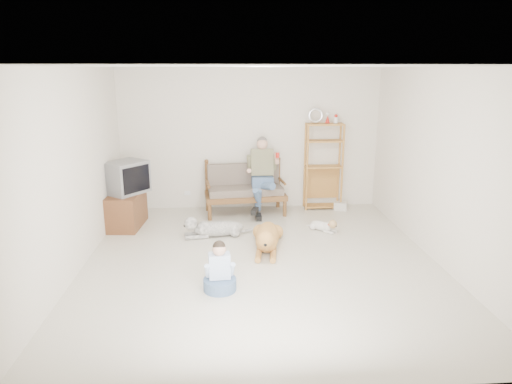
{
  "coord_description": "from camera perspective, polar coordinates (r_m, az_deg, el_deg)",
  "views": [
    {
      "loc": [
        -0.48,
        -6.03,
        2.66
      ],
      "look_at": [
        -0.01,
        1.0,
        0.77
      ],
      "focal_mm": 32.0,
      "sensor_mm": 36.0,
      "label": 1
    }
  ],
  "objects": [
    {
      "name": "tv_stand",
      "position": [
        8.25,
        -15.91,
        -2.18
      ],
      "size": [
        0.58,
        0.94,
        0.6
      ],
      "rotation": [
        0.0,
        0.0,
        -0.09
      ],
      "color": "brown",
      "rests_on": "ground"
    },
    {
      "name": "shaggy_dog",
      "position": [
        7.55,
        -5.45,
        -4.51
      ],
      "size": [
        1.2,
        0.4,
        0.36
      ],
      "rotation": [
        0.0,
        0.0,
        -1.42
      ],
      "color": "white",
      "rests_on": "ground"
    },
    {
      "name": "golden_retriever",
      "position": [
        7.0,
        1.38,
        -5.7
      ],
      "size": [
        0.5,
        1.49,
        0.45
      ],
      "rotation": [
        0.0,
        0.0,
        -0.13
      ],
      "color": "#CC8546",
      "rests_on": "ground"
    },
    {
      "name": "child",
      "position": [
        5.75,
        -4.57,
        -9.99
      ],
      "size": [
        0.41,
        0.41,
        0.65
      ],
      "rotation": [
        0.0,
        0.0,
        0.09
      ],
      "color": "#495F87",
      "rests_on": "ground"
    },
    {
      "name": "wall_outlet",
      "position": [
        9.11,
        -8.56,
        -0.15
      ],
      "size": [
        0.12,
        0.02,
        0.08
      ],
      "primitive_type": "cube",
      "color": "white",
      "rests_on": "ground"
    },
    {
      "name": "ceiling",
      "position": [
        6.05,
        0.72,
        15.4
      ],
      "size": [
        5.5,
        5.5,
        0.0
      ],
      "primitive_type": "plane",
      "rotation": [
        3.14,
        0.0,
        0.0
      ],
      "color": "silver",
      "rests_on": "ground"
    },
    {
      "name": "wall_front",
      "position": [
        3.57,
        4.17,
        -6.59
      ],
      "size": [
        5.0,
        0.0,
        5.0
      ],
      "primitive_type": "plane",
      "rotation": [
        -1.57,
        0.0,
        0.0
      ],
      "color": "beige",
      "rests_on": "ground"
    },
    {
      "name": "wall_back",
      "position": [
        8.89,
        -0.72,
        6.56
      ],
      "size": [
        5.0,
        0.0,
        5.0
      ],
      "primitive_type": "plane",
      "rotation": [
        1.57,
        0.0,
        0.0
      ],
      "color": "beige",
      "rests_on": "ground"
    },
    {
      "name": "terrier",
      "position": [
        7.85,
        8.58,
        -4.18
      ],
      "size": [
        0.49,
        0.47,
        0.23
      ],
      "rotation": [
        0.0,
        0.0,
        0.79
      ],
      "color": "silver",
      "rests_on": "ground"
    },
    {
      "name": "wall_right",
      "position": [
        6.85,
        22.03,
        2.9
      ],
      "size": [
        0.0,
        5.5,
        5.5
      ],
      "primitive_type": "plane",
      "rotation": [
        1.57,
        0.0,
        -1.57
      ],
      "color": "beige",
      "rests_on": "ground"
    },
    {
      "name": "floor",
      "position": [
        6.61,
        0.64,
        -8.7
      ],
      "size": [
        5.5,
        5.5,
        0.0
      ],
      "primitive_type": "plane",
      "color": "silver",
      "rests_on": "ground"
    },
    {
      "name": "book_stack",
      "position": [
        9.09,
        10.49,
        -1.73
      ],
      "size": [
        0.28,
        0.24,
        0.15
      ],
      "primitive_type": "cube",
      "rotation": [
        0.0,
        0.0,
        -0.28
      ],
      "color": "white",
      "rests_on": "ground"
    },
    {
      "name": "wall_left",
      "position": [
        6.5,
        -21.9,
        2.29
      ],
      "size": [
        0.0,
        5.5,
        5.5
      ],
      "primitive_type": "plane",
      "rotation": [
        1.57,
        0.0,
        1.57
      ],
      "color": "beige",
      "rests_on": "ground"
    },
    {
      "name": "etagere",
      "position": [
        8.97,
        8.41,
        3.31
      ],
      "size": [
        0.75,
        0.33,
        1.97
      ],
      "color": "#B57139",
      "rests_on": "ground"
    },
    {
      "name": "crt_tv",
      "position": [
        8.14,
        -15.92,
        1.79
      ],
      "size": [
        0.82,
        0.85,
        0.55
      ],
      "rotation": [
        0.0,
        0.0,
        -0.67
      ],
      "color": "slate",
      "rests_on": "tv_stand"
    },
    {
      "name": "man",
      "position": [
        8.47,
        0.7,
        1.43
      ],
      "size": [
        0.55,
        0.79,
        1.28
      ],
      "color": "#495F87",
      "rests_on": "loveseat"
    },
    {
      "name": "loveseat",
      "position": [
        8.67,
        -1.37,
        0.51
      ],
      "size": [
        1.56,
        0.84,
        0.95
      ],
      "rotation": [
        0.0,
        0.0,
        0.1
      ],
      "color": "brown",
      "rests_on": "ground"
    }
  ]
}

